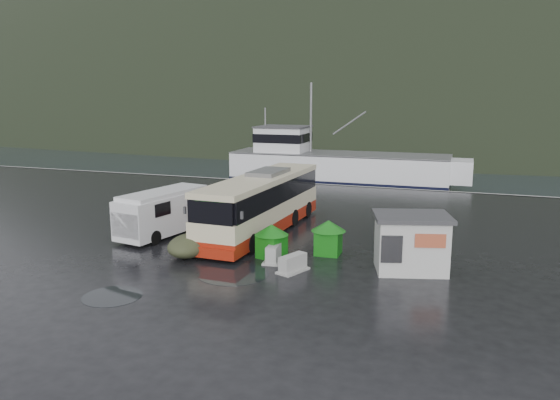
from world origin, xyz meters
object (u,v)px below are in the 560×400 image
(white_van, at_px, (165,235))
(waste_bin_left, at_px, (272,257))
(ticket_kiosk, at_px, (410,271))
(jersey_barrier_a, at_px, (275,261))
(jersey_barrier_b, at_px, (293,272))
(dome_tent, at_px, (190,256))
(fishing_trawler, at_px, (338,172))
(coach_bus, at_px, (262,232))
(waste_bin_right, at_px, (328,254))

(white_van, distance_m, waste_bin_left, 7.06)
(ticket_kiosk, xyz_separation_m, jersey_barrier_a, (-5.88, -0.66, 0.00))
(waste_bin_left, relative_size, jersey_barrier_b, 1.07)
(dome_tent, bearing_deg, fishing_trawler, 89.76)
(coach_bus, distance_m, waste_bin_left, 4.68)
(coach_bus, height_order, dome_tent, coach_bus)
(white_van, xyz_separation_m, ticket_kiosk, (12.98, -1.75, 0.00))
(dome_tent, bearing_deg, jersey_barrier_a, 8.45)
(waste_bin_right, distance_m, ticket_kiosk, 4.07)
(jersey_barrier_b, bearing_deg, waste_bin_right, 75.66)
(white_van, distance_m, ticket_kiosk, 13.10)
(white_van, xyz_separation_m, waste_bin_right, (9.09, -0.55, 0.00))
(waste_bin_left, bearing_deg, dome_tent, -163.91)
(dome_tent, xyz_separation_m, jersey_barrier_b, (5.20, -0.54, 0.00))
(coach_bus, distance_m, fishing_trawler, 23.85)
(coach_bus, bearing_deg, waste_bin_left, -61.12)
(dome_tent, bearing_deg, white_van, 136.27)
(jersey_barrier_b, bearing_deg, ticket_kiosk, 21.07)
(waste_bin_left, xyz_separation_m, ticket_kiosk, (6.20, 0.20, 0.00))
(waste_bin_left, height_order, jersey_barrier_b, waste_bin_left)
(waste_bin_right, bearing_deg, dome_tent, -157.68)
(white_van, height_order, fishing_trawler, fishing_trawler)
(waste_bin_right, relative_size, dome_tent, 0.62)
(waste_bin_left, xyz_separation_m, fishing_trawler, (-3.53, 27.98, 0.00))
(waste_bin_left, bearing_deg, coach_bus, 116.80)
(waste_bin_right, height_order, fishing_trawler, fishing_trawler)
(jersey_barrier_a, distance_m, fishing_trawler, 28.70)
(waste_bin_left, distance_m, fishing_trawler, 28.20)
(waste_bin_left, distance_m, jersey_barrier_a, 0.56)
(ticket_kiosk, distance_m, fishing_trawler, 29.44)
(white_van, bearing_deg, waste_bin_right, 6.90)
(coach_bus, bearing_deg, ticket_kiosk, -23.52)
(white_van, relative_size, fishing_trawler, 0.24)
(jersey_barrier_b, bearing_deg, coach_bus, 122.36)
(dome_tent, bearing_deg, jersey_barrier_b, -5.96)
(jersey_barrier_a, bearing_deg, coach_bus, 117.56)
(waste_bin_left, relative_size, dome_tent, 0.60)
(coach_bus, height_order, fishing_trawler, fishing_trawler)
(white_van, height_order, jersey_barrier_b, white_van)
(white_van, xyz_separation_m, dome_tent, (3.14, -3.00, 0.00))
(ticket_kiosk, bearing_deg, jersey_barrier_b, -174.58)
(coach_bus, relative_size, fishing_trawler, 0.48)
(jersey_barrier_b, bearing_deg, dome_tent, 174.04)
(jersey_barrier_b, bearing_deg, waste_bin_left, 134.13)
(dome_tent, distance_m, ticket_kiosk, 9.92)
(ticket_kiosk, bearing_deg, fishing_trawler, 93.64)
(coach_bus, xyz_separation_m, white_van, (-4.67, -2.23, 0.00))
(coach_bus, distance_m, jersey_barrier_a, 5.23)
(ticket_kiosk, xyz_separation_m, jersey_barrier_b, (-4.65, -1.79, 0.00))
(jersey_barrier_a, bearing_deg, waste_bin_right, 42.92)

